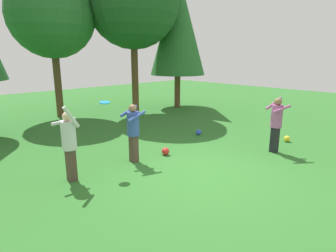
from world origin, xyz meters
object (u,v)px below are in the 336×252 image
object	(u,v)px
ball_red	(165,151)
tree_far_right	(178,25)
ball_blue	(199,132)
person_bystander	(276,120)
ball_yellow	(287,139)
person_catcher	(133,128)
tree_center	(52,15)
tree_right	(133,2)
frisbee	(105,102)
person_thrower	(69,140)

from	to	relation	value
ball_red	tree_far_right	bearing A→B (deg)	41.94
ball_blue	person_bystander	bearing A→B (deg)	-85.66
person_bystander	ball_yellow	distance (m)	1.65
person_catcher	tree_far_right	distance (m)	9.60
person_bystander	ball_red	distance (m)	3.54
tree_center	tree_far_right	bearing A→B (deg)	-19.44
tree_center	tree_right	bearing A→B (deg)	-26.73
person_catcher	tree_center	size ratio (longest dim) A/B	0.25
frisbee	ball_yellow	bearing A→B (deg)	-21.02
ball_blue	tree_right	xyz separation A→B (m)	(1.00, 5.21, 5.37)
person_bystander	tree_right	world-z (taller)	tree_right
person_catcher	tree_right	bearing A→B (deg)	-123.72
ball_blue	tree_far_right	size ratio (longest dim) A/B	0.03
ball_yellow	tree_far_right	world-z (taller)	tree_far_right
person_thrower	ball_yellow	distance (m)	7.31
person_bystander	person_thrower	bearing A→B (deg)	4.98
person_catcher	ball_yellow	size ratio (longest dim) A/B	7.70
tree_right	person_bystander	bearing A→B (deg)	-95.50
person_bystander	tree_right	xyz separation A→B (m)	(0.78, 8.11, 4.45)
ball_yellow	frisbee	bearing A→B (deg)	158.98
person_thrower	ball_red	world-z (taller)	person_thrower
tree_far_right	tree_center	bearing A→B (deg)	160.56
ball_yellow	tree_right	bearing A→B (deg)	94.19
person_thrower	person_catcher	xyz separation A→B (m)	(1.86, -0.03, -0.03)
ball_red	tree_right	size ratio (longest dim) A/B	0.03
ball_blue	person_catcher	bearing A→B (deg)	-171.45
ball_yellow	tree_far_right	size ratio (longest dim) A/B	0.03
person_bystander	ball_red	bearing A→B (deg)	-10.43
person_thrower	tree_right	world-z (taller)	tree_right
ball_blue	ball_yellow	bearing A→B (deg)	-59.79
person_bystander	tree_center	bearing A→B (deg)	-46.80
tree_right	tree_center	size ratio (longest dim) A/B	1.15
person_thrower	tree_right	xyz separation A→B (m)	(6.32, 5.71, 4.46)
tree_far_right	person_bystander	bearing A→B (deg)	-114.40
person_thrower	ball_red	distance (m)	3.03
person_thrower	tree_center	size ratio (longest dim) A/B	0.28
person_catcher	frisbee	distance (m)	1.16
ball_yellow	tree_right	size ratio (longest dim) A/B	0.03
person_catcher	person_bystander	distance (m)	4.39
person_thrower	ball_blue	world-z (taller)	person_thrower
ball_red	tree_center	distance (m)	8.94
person_catcher	tree_far_right	xyz separation A→B (m)	(7.16, 5.29, 3.60)
person_catcher	ball_yellow	distance (m)	5.57
person_bystander	frisbee	xyz separation A→B (m)	(-4.51, 2.44, 0.78)
ball_yellow	ball_red	world-z (taller)	ball_red
ball_yellow	tree_center	distance (m)	11.38
person_bystander	ball_blue	world-z (taller)	person_bystander
person_thrower	person_bystander	bearing A→B (deg)	-25.43
person_catcher	tree_right	world-z (taller)	tree_right
person_catcher	person_thrower	bearing A→B (deg)	3.43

